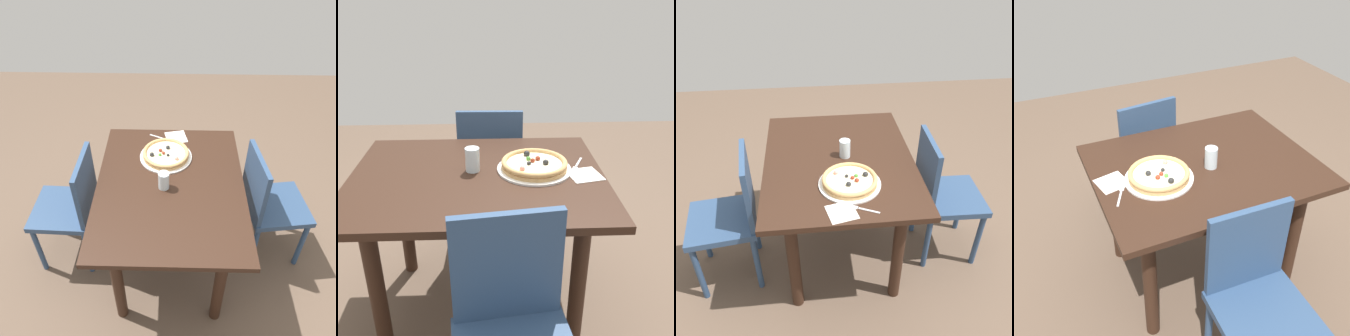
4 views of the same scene
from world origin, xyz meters
TOP-DOWN VIEW (x-y plane):
  - ground_plane at (0.00, 0.00)m, footprint 6.00×6.00m
  - dining_table at (0.00, 0.00)m, footprint 1.14×0.89m
  - chair_near at (-0.06, -0.66)m, footprint 0.41×0.41m
  - chair_far at (-0.13, 0.66)m, footprint 0.45×0.45m
  - plate at (-0.26, -0.03)m, footprint 0.34×0.34m
  - pizza at (-0.26, -0.03)m, footprint 0.30×0.30m
  - fork at (-0.47, -0.07)m, footprint 0.08×0.16m
  - drinking_glass at (0.02, -0.04)m, footprint 0.07×0.07m
  - napkin at (-0.48, 0.03)m, footprint 0.17×0.17m

SIDE VIEW (x-z plane):
  - ground_plane at x=0.00m, z-range 0.00..0.00m
  - chair_near at x=-0.06m, z-range 0.05..0.95m
  - chair_far at x=-0.13m, z-range 0.05..0.95m
  - dining_table at x=0.00m, z-range 0.25..1.02m
  - napkin at x=-0.48m, z-range 0.77..0.77m
  - fork at x=-0.47m, z-range 0.77..0.77m
  - plate at x=-0.26m, z-range 0.77..0.78m
  - pizza at x=-0.26m, z-range 0.77..0.82m
  - drinking_glass at x=0.02m, z-range 0.77..0.88m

